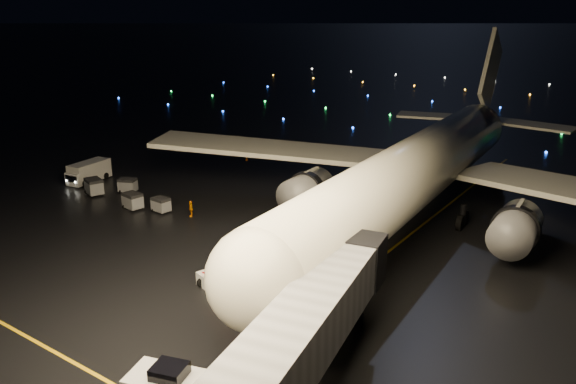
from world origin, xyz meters
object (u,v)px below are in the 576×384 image
object	(u,v)px
pushback_tug	(170,384)
baggage_cart_3	(94,187)
belt_loader	(222,272)
service_truck	(90,171)
baggage_cart_1	(133,201)
baggage_cart_2	(128,185)
airliner	(429,129)
crew_c	(191,209)
baggage_cart_0	(161,205)

from	to	relation	value
pushback_tug	baggage_cart_3	bearing A→B (deg)	132.11
belt_loader	service_truck	world-z (taller)	belt_loader
baggage_cart_1	baggage_cart_2	xyz separation A→B (m)	(-5.04, 3.58, -0.06)
baggage_cart_1	baggage_cart_2	bearing A→B (deg)	153.10
baggage_cart_1	service_truck	bearing A→B (deg)	170.94
airliner	crew_c	distance (m)	25.27
pushback_tug	belt_loader	size ratio (longest dim) A/B	0.68
pushback_tug	baggage_cart_1	distance (m)	32.60
crew_c	baggage_cart_3	world-z (taller)	baggage_cart_3
airliner	baggage_cart_1	bearing A→B (deg)	-151.80
service_truck	crew_c	size ratio (longest dim) A/B	4.03
baggage_cart_0	baggage_cart_2	distance (m)	8.61
baggage_cart_2	baggage_cart_3	distance (m)	3.71
baggage_cart_0	airliner	bearing A→B (deg)	37.63
baggage_cart_2	baggage_cart_1	bearing A→B (deg)	-58.40
crew_c	baggage_cart_3	bearing A→B (deg)	-127.61
airliner	baggage_cart_2	size ratio (longest dim) A/B	32.90
belt_loader	baggage_cart_0	xyz separation A→B (m)	(-16.94, 9.72, -0.89)
belt_loader	baggage_cart_1	xyz separation A→B (m)	(-20.12, 8.68, -0.79)
belt_loader	airliner	bearing A→B (deg)	93.30
airliner	baggage_cart_3	xyz separation A→B (m)	(-33.44, -15.26, -8.04)
belt_loader	crew_c	bearing A→B (deg)	158.50
pushback_tug	belt_loader	world-z (taller)	belt_loader
pushback_tug	baggage_cart_1	bearing A→B (deg)	126.42
crew_c	baggage_cart_2	size ratio (longest dim) A/B	0.87
airliner	pushback_tug	xyz separation A→B (m)	(0.03, -35.66, -7.88)
belt_loader	baggage_cart_2	xyz separation A→B (m)	(-25.17, 12.26, -0.84)
crew_c	service_truck	bearing A→B (deg)	-138.21
baggage_cart_0	baggage_cart_2	world-z (taller)	baggage_cart_2
service_truck	baggage_cart_1	size ratio (longest dim) A/B	3.27
baggage_cart_0	baggage_cart_2	xyz separation A→B (m)	(-8.23, 2.54, 0.04)
pushback_tug	crew_c	world-z (taller)	pushback_tug
baggage_cart_2	crew_c	bearing A→B (deg)	-31.34
pushback_tug	baggage_cart_1	xyz separation A→B (m)	(-26.02, 19.64, -0.23)
crew_c	baggage_cart_3	xyz separation A→B (m)	(-14.16, -1.10, 0.11)
baggage_cart_0	baggage_cart_3	xyz separation A→B (m)	(-10.64, -0.28, 0.17)
belt_loader	service_truck	size ratio (longest dim) A/B	1.02
airliner	baggage_cart_2	bearing A→B (deg)	-161.60
airliner	baggage_cart_3	size ratio (longest dim) A/B	28.49
pushback_tug	baggage_cart_3	distance (m)	39.20
service_truck	baggage_cart_3	bearing A→B (deg)	-40.75
airliner	service_truck	distance (m)	41.04
service_truck	baggage_cart_0	world-z (taller)	service_truck
crew_c	baggage_cart_2	xyz separation A→B (m)	(-11.76, 1.72, -0.02)
airliner	service_truck	world-z (taller)	airliner
airliner	baggage_cart_1	world-z (taller)	airliner
airliner	baggage_cart_2	world-z (taller)	airliner
airliner	baggage_cart_0	xyz separation A→B (m)	(-22.81, -14.98, -8.21)
crew_c	baggage_cart_0	distance (m)	3.62
pushback_tug	baggage_cart_2	bearing A→B (deg)	126.69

